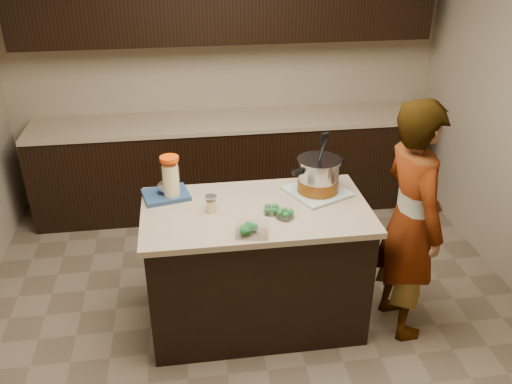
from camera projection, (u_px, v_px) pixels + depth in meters
The scene contains 13 objects.
ground_plane at pixel (256, 318), 3.88m from camera, with size 4.00×4.00×0.00m, color brown.
room_shell at pixel (256, 84), 3.09m from camera, with size 4.04×4.04×2.72m.
back_cabinets at pixel (229, 113), 4.97m from camera, with size 3.60×0.63×2.33m.
island at pixel (256, 266), 3.67m from camera, with size 1.46×0.81×0.90m.
dish_towel at pixel (317, 192), 3.65m from camera, with size 0.36×0.36×0.02m, color #588260.
stock_pot at pixel (318, 177), 3.60m from camera, with size 0.39×0.38×0.41m.
lemonade_pitcher at pixel (171, 180), 3.52m from camera, with size 0.13×0.13×0.30m.
mason_jar at pixel (211, 204), 3.41m from camera, with size 0.09×0.09×0.12m.
broccoli_tub_left at pixel (272, 210), 3.40m from camera, with size 0.13×0.13×0.05m.
broccoli_tub_right at pixel (285, 214), 3.35m from camera, with size 0.14×0.14×0.05m.
broccoli_tub_rect at pixel (252, 230), 3.17m from camera, with size 0.21×0.17×0.07m.
blue_tray at pixel (167, 192), 3.59m from camera, with size 0.34×0.29×0.11m.
person at pixel (411, 221), 3.47m from camera, with size 0.60×0.39×1.64m, color gray.
Camera 1 is at (-0.43, -2.99, 2.59)m, focal length 38.00 mm.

